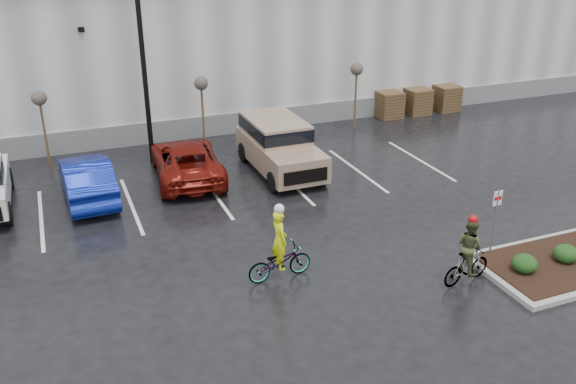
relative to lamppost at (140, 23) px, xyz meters
name	(u,v)px	position (x,y,z in m)	size (l,w,h in m)	color
ground	(381,287)	(4.00, -12.00, -5.69)	(120.00, 120.00, 0.00)	black
warehouse	(186,32)	(4.00, 9.99, -2.04)	(60.50, 15.50, 7.20)	#A6A9AA
wooded_ridge	(126,1)	(4.00, 33.00, -2.69)	(80.00, 25.00, 6.00)	#213C19
lamppost	(140,23)	(0.00, 0.00, 0.00)	(0.50, 1.00, 9.22)	black
sapling_west	(40,102)	(-4.00, 1.00, -2.96)	(0.60, 0.60, 3.20)	#44281B
sapling_mid	(201,87)	(2.50, 1.00, -2.96)	(0.60, 0.60, 3.20)	#44281B
sapling_east	(357,73)	(10.00, 1.00, -2.96)	(0.60, 0.60, 3.20)	#44281B
pallet_stack_a	(389,105)	(12.50, 2.00, -5.01)	(1.20, 1.20, 1.35)	#44281B
pallet_stack_b	(417,101)	(14.20, 2.00, -5.01)	(1.20, 1.20, 1.35)	#44281B
pallet_stack_c	(446,98)	(16.00, 2.00, -5.01)	(1.20, 1.20, 1.35)	#44281B
shrub_a	(525,264)	(8.00, -13.00, -5.27)	(0.70, 0.70, 0.52)	#133412
shrub_b	(566,254)	(9.50, -13.00, -5.27)	(0.70, 0.70, 0.52)	#133412
fire_lane_sign	(495,215)	(7.80, -11.80, -4.28)	(0.30, 0.05, 2.20)	gray
car_blue	(87,178)	(-2.81, -2.81, -4.91)	(1.64, 4.69, 1.55)	navy
car_red	(187,160)	(0.95, -2.25, -4.96)	(2.42, 5.25, 1.46)	maroon
suv_tan	(280,148)	(4.56, -3.02, -4.66)	(2.20, 5.10, 2.06)	#9E816B
cyclist_hivis	(280,256)	(1.62, -10.50, -4.98)	(1.91, 0.77, 2.28)	#3F3F44
cyclist_olive	(468,258)	(6.31, -12.63, -4.92)	(1.64, 0.81, 2.06)	#3F3F44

